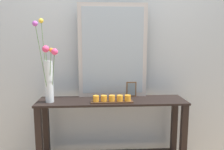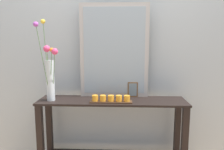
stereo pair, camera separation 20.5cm
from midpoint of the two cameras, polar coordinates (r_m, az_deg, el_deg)
wall_back at (r=2.31m, az=2.87°, el=8.52°), size 6.40×0.08×2.70m
console_table at (r=2.20m, az=2.75°, el=-14.68°), size 1.43×0.34×0.80m
mirror_leaning at (r=2.16m, az=3.31°, el=6.38°), size 0.69×0.03×0.94m
tall_vase_left at (r=2.07m, az=-13.49°, el=0.64°), size 0.19×0.18×0.76m
candle_tray at (r=2.01m, az=2.66°, el=-6.50°), size 0.39×0.09×0.07m
picture_frame_small at (r=2.21m, az=8.17°, el=-3.87°), size 0.10×0.01×0.15m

